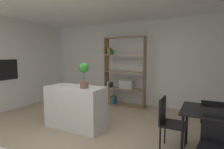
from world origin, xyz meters
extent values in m
plane|color=tan|center=(0.00, 0.00, 0.00)|extent=(10.36, 10.36, 0.00)
cube|color=silver|center=(0.00, 2.98, 1.36)|extent=(7.52, 0.06, 2.72)
cube|color=black|center=(-3.07, 0.53, 1.21)|extent=(0.04, 0.60, 0.58)
cylinder|color=#B7BABC|center=(-3.10, 0.53, 1.45)|extent=(0.02, 0.48, 0.02)
cube|color=silver|center=(-0.51, 0.43, 0.47)|extent=(1.34, 0.61, 0.94)
cylinder|color=brown|center=(-0.22, 0.36, 1.00)|extent=(0.18, 0.18, 0.14)
cylinder|color=#476633|center=(-0.22, 0.36, 1.18)|extent=(0.01, 0.01, 0.22)
sphere|color=#318B31|center=(-0.22, 0.36, 1.37)|extent=(0.22, 0.22, 0.22)
cube|color=#997551|center=(-0.91, 2.58, 1.10)|extent=(0.02, 0.32, 2.20)
cube|color=#997551|center=(0.41, 2.58, 1.10)|extent=(0.02, 0.32, 2.20)
cube|color=#997551|center=(-0.25, 2.58, 2.19)|extent=(1.34, 0.32, 0.02)
cube|color=#997551|center=(-0.25, 2.58, 0.01)|extent=(1.34, 0.32, 0.02)
cube|color=#997551|center=(-0.25, 2.58, 0.56)|extent=(1.30, 0.32, 0.02)
cube|color=#997551|center=(-0.25, 2.58, 1.10)|extent=(1.30, 0.32, 0.02)
cube|color=#997551|center=(-0.25, 2.58, 1.64)|extent=(1.30, 0.32, 0.02)
cube|color=orange|center=(-0.72, 2.58, 0.15)|extent=(0.05, 0.26, 0.25)
cube|color=#338E4C|center=(-0.68, 2.58, 0.12)|extent=(0.04, 0.26, 0.20)
cube|color=#2D6BAD|center=(-0.62, 2.58, 0.14)|extent=(0.05, 0.26, 0.24)
cube|color=silver|center=(-0.81, 2.58, 0.66)|extent=(0.04, 0.26, 0.18)
cube|color=#38383D|center=(-0.75, 2.58, 0.64)|extent=(0.05, 0.26, 0.14)
cube|color=orange|center=(-0.79, 2.58, 1.76)|extent=(0.03, 0.26, 0.22)
cube|color=#338E4C|center=(-0.74, 2.58, 1.73)|extent=(0.05, 0.26, 0.16)
cube|color=#B7BABC|center=(-0.18, 2.58, 0.70)|extent=(0.44, 0.28, 0.26)
cube|color=black|center=(2.23, 0.37, 0.77)|extent=(1.00, 0.81, 0.03)
cylinder|color=black|center=(1.79, 0.03, 0.38)|extent=(0.04, 0.04, 0.76)
cylinder|color=black|center=(1.79, 0.72, 0.38)|extent=(0.04, 0.04, 0.76)
cube|color=black|center=(2.23, -0.15, 0.45)|extent=(0.48, 0.50, 0.03)
cube|color=black|center=(2.25, 0.06, 0.68)|extent=(0.43, 0.08, 0.43)
cube|color=black|center=(2.23, 0.90, 0.46)|extent=(0.44, 0.44, 0.03)
cube|color=black|center=(2.23, 0.69, 0.67)|extent=(0.43, 0.04, 0.39)
cylinder|color=black|center=(2.04, 1.09, 0.22)|extent=(0.03, 0.03, 0.45)
cylinder|color=black|center=(2.04, 0.71, 0.22)|extent=(0.03, 0.03, 0.45)
cube|color=black|center=(1.61, 0.37, 0.47)|extent=(0.42, 0.44, 0.03)
cube|color=black|center=(1.42, 0.37, 0.69)|extent=(0.03, 0.44, 0.42)
cylinder|color=black|center=(1.79, 0.18, 0.23)|extent=(0.03, 0.03, 0.45)
cylinder|color=black|center=(1.79, 0.56, 0.23)|extent=(0.03, 0.03, 0.45)
cylinder|color=black|center=(1.43, 0.18, 0.23)|extent=(0.03, 0.03, 0.45)
cylinder|color=black|center=(1.43, 0.56, 0.23)|extent=(0.03, 0.03, 0.45)
camera|label=1|loc=(2.05, -2.75, 1.63)|focal=29.18mm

